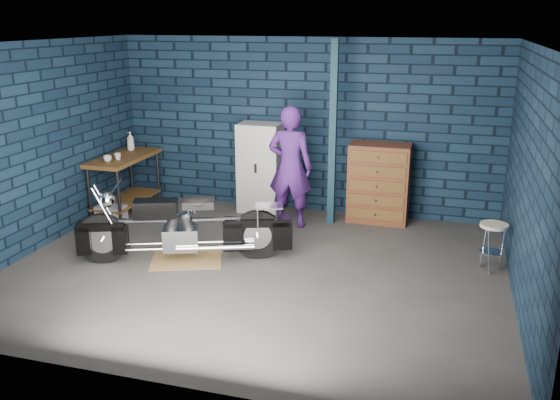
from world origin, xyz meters
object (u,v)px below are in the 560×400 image
at_px(person, 290,167).
at_px(tool_chest, 379,183).
at_px(shop_stool, 492,247).
at_px(motorcycle, 185,223).
at_px(locker, 260,168).
at_px(storage_bin, 111,214).
at_px(workbench, 126,184).

relative_size(person, tool_chest, 1.51).
xyz_separation_m(tool_chest, shop_stool, (1.57, -1.47, -0.29)).
relative_size(motorcycle, locker, 1.63).
bearing_deg(storage_bin, workbench, 92.29).
distance_m(motorcycle, locker, 2.23).
bearing_deg(motorcycle, person, 40.29).
xyz_separation_m(motorcycle, tool_chest, (2.15, 2.21, 0.09)).
relative_size(workbench, motorcycle, 0.61).
bearing_deg(workbench, person, 2.04).
xyz_separation_m(person, shop_stool, (2.79, -0.91, -0.59)).
relative_size(motorcycle, shop_stool, 3.80).
bearing_deg(tool_chest, person, -155.34).
height_order(storage_bin, shop_stool, shop_stool).
distance_m(motorcycle, tool_chest, 3.08).
height_order(workbench, tool_chest, tool_chest).
xyz_separation_m(workbench, motorcycle, (1.74, -1.55, 0.05)).
height_order(person, storage_bin, person).
bearing_deg(shop_stool, tool_chest, 136.80).
bearing_deg(locker, tool_chest, 0.00).
bearing_deg(person, workbench, 2.34).
xyz_separation_m(locker, tool_chest, (1.87, 0.00, -0.11)).
bearing_deg(shop_stool, person, 161.98).
height_order(workbench, locker, locker).
relative_size(storage_bin, tool_chest, 0.34).
bearing_deg(workbench, tool_chest, 9.59).
xyz_separation_m(motorcycle, shop_stool, (3.72, 0.74, -0.20)).
bearing_deg(tool_chest, locker, 180.00).
bearing_deg(motorcycle, tool_chest, 25.41).
bearing_deg(person, shop_stool, 162.28).
distance_m(workbench, shop_stool, 5.52).
distance_m(workbench, storage_bin, 0.60).
bearing_deg(shop_stool, locker, 156.81).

